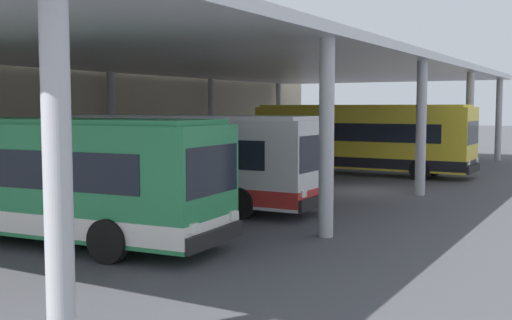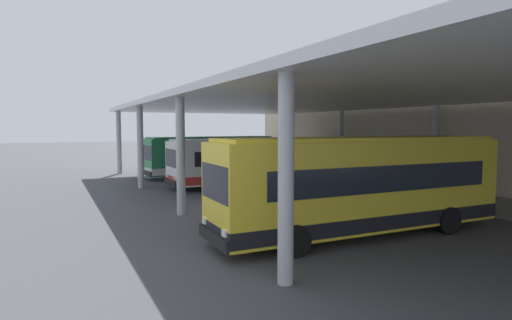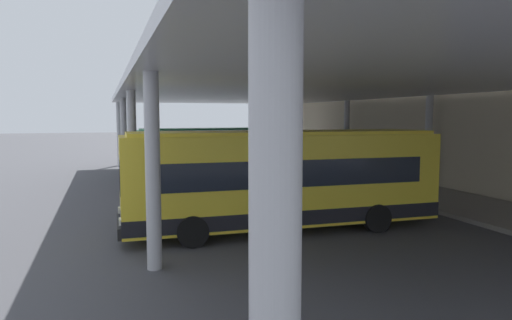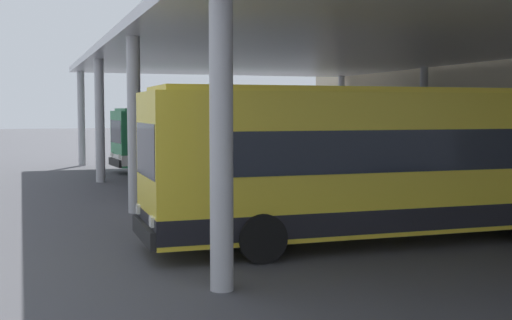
% 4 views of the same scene
% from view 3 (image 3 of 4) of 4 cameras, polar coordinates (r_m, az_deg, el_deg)
% --- Properties ---
extents(ground_plane, '(200.00, 200.00, 0.00)m').
position_cam_3_polar(ground_plane, '(22.39, -8.29, -5.20)').
color(ground_plane, '#47474C').
extents(platform_kerb, '(42.00, 4.50, 0.18)m').
position_cam_3_polar(platform_kerb, '(26.93, 17.21, -3.40)').
color(platform_kerb, gray).
rests_on(platform_kerb, ground).
extents(station_building_facade, '(48.00, 1.60, 6.54)m').
position_cam_3_polar(station_building_facade, '(28.65, 22.72, 3.34)').
color(station_building_facade, '#C1B293').
rests_on(station_building_facade, ground).
extents(canopy_shelter, '(40.00, 17.00, 5.55)m').
position_cam_3_polar(canopy_shelter, '(23.60, 4.95, 8.28)').
color(canopy_shelter, silver).
rests_on(canopy_shelter, ground).
extents(bus_nearest_bay, '(3.33, 10.69, 3.17)m').
position_cam_3_polar(bus_nearest_bay, '(35.92, -5.93, 1.48)').
color(bus_nearest_bay, '#28844C').
rests_on(bus_nearest_bay, ground).
extents(bus_second_bay, '(2.87, 10.58, 3.17)m').
position_cam_3_polar(bus_second_bay, '(29.87, -2.93, 0.71)').
color(bus_second_bay, white).
rests_on(bus_second_bay, ground).
extents(bus_middle_bay, '(2.86, 11.37, 3.57)m').
position_cam_3_polar(bus_middle_bay, '(16.62, 3.39, -2.41)').
color(bus_middle_bay, yellow).
rests_on(bus_middle_bay, ground).
extents(bench_waiting, '(1.80, 0.45, 0.92)m').
position_cam_3_polar(bench_waiting, '(35.68, 7.80, -0.17)').
color(bench_waiting, brown).
rests_on(bench_waiting, platform_kerb).
extents(trash_bin, '(0.52, 0.52, 0.98)m').
position_cam_3_polar(trash_bin, '(32.38, 10.43, -0.75)').
color(trash_bin, '#236638').
rests_on(trash_bin, platform_kerb).
extents(banner_sign, '(0.70, 0.12, 3.20)m').
position_cam_3_polar(banner_sign, '(38.48, 4.32, 2.24)').
color(banner_sign, '#B2B2B7').
rests_on(banner_sign, platform_kerb).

